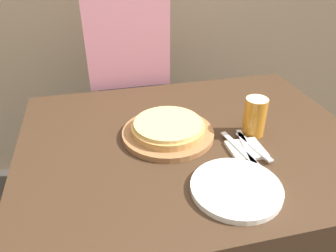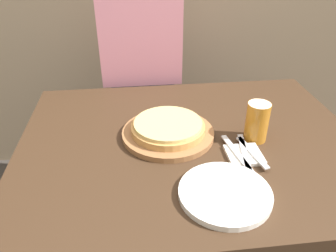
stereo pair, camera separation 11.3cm
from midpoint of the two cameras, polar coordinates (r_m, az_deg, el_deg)
The scene contains 9 objects.
dining_table at distance 1.38m, azimuth 5.85°, elevation -15.56°, with size 1.18×0.92×0.76m.
pizza_on_board at distance 1.14m, azimuth 2.84°, elevation -0.76°, with size 0.32×0.32×0.06m.
beer_glass at distance 1.15m, azimuth 18.02°, elevation 0.87°, with size 0.08×0.08×0.14m.
dinner_plate at distance 0.93m, azimuth 13.40°, elevation -11.46°, with size 0.26×0.26×0.02m.
napkin_stack at distance 1.09m, azimuth 16.05°, elevation -4.95°, with size 0.11×0.11×0.01m.
fork at distance 1.07m, azimuth 14.88°, elevation -4.70°, with size 0.05×0.21×0.00m.
dinner_knife at distance 1.08m, azimuth 16.12°, elevation -4.58°, with size 0.05×0.21×0.00m.
spoon at distance 1.09m, azimuth 17.34°, elevation -4.46°, with size 0.05×0.18×0.00m.
diner_person at distance 1.70m, azimuth -2.54°, elevation 5.73°, with size 0.38×0.20×1.33m.
Camera 2 is at (-0.19, -0.93, 1.39)m, focal length 35.00 mm.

